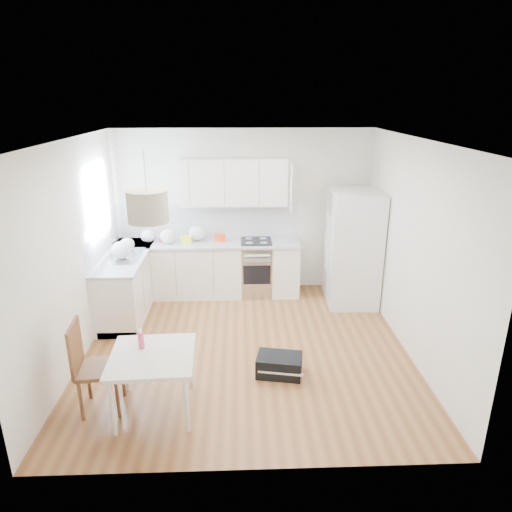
{
  "coord_description": "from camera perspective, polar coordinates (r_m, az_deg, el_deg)",
  "views": [
    {
      "loc": [
        -0.08,
        -5.33,
        3.16
      ],
      "look_at": [
        0.14,
        0.4,
        1.16
      ],
      "focal_mm": 32.0,
      "sensor_mm": 36.0,
      "label": 1
    }
  ],
  "objects": [
    {
      "name": "grocery_bag_e",
      "position": [
        6.92,
        -16.54,
        0.68
      ],
      "size": [
        0.29,
        0.24,
        0.26
      ],
      "primitive_type": "ellipsoid",
      "color": "white",
      "rests_on": "counter_left"
    },
    {
      "name": "backsplash_back",
      "position": [
        7.69,
        -6.05,
        4.47
      ],
      "size": [
        3.0,
        0.01,
        0.58
      ],
      "primitive_type": "cube",
      "color": "white",
      "rests_on": "wall_back"
    },
    {
      "name": "ceiling",
      "position": [
        5.35,
        -1.41,
        14.32
      ],
      "size": [
        4.2,
        4.2,
        0.0
      ],
      "primitive_type": "plane",
      "rotation": [
        3.14,
        0.0,
        0.0
      ],
      "color": "white",
      "rests_on": "wall_back"
    },
    {
      "name": "pendant_lamp",
      "position": [
        4.47,
        -13.4,
        6.06
      ],
      "size": [
        0.48,
        0.48,
        0.3
      ],
      "primitive_type": "cylinder",
      "rotation": [
        0.0,
        0.0,
        -0.26
      ],
      "color": "#BAAC8F",
      "rests_on": "ceiling"
    },
    {
      "name": "grocery_bag_d",
      "position": [
        7.3,
        -15.79,
        1.46
      ],
      "size": [
        0.22,
        0.18,
        0.2
      ],
      "primitive_type": "ellipsoid",
      "color": "white",
      "rests_on": "counter_back"
    },
    {
      "name": "wall_right",
      "position": [
        6.03,
        19.07,
        0.71
      ],
      "size": [
        0.0,
        4.2,
        4.2
      ],
      "primitive_type": "plane",
      "rotation": [
        1.57,
        0.0,
        -1.57
      ],
      "color": "silver",
      "rests_on": "floor"
    },
    {
      "name": "dining_chair",
      "position": [
        5.14,
        -18.96,
        -12.95
      ],
      "size": [
        0.47,
        0.47,
        1.02
      ],
      "primitive_type": null,
      "rotation": [
        0.0,
        0.0,
        0.09
      ],
      "color": "#502F18",
      "rests_on": "floor"
    },
    {
      "name": "cabinets_back",
      "position": [
        7.65,
        -5.98,
        -1.68
      ],
      "size": [
        3.0,
        0.6,
        0.88
      ],
      "primitive_type": "cube",
      "color": "white",
      "rests_on": "floor"
    },
    {
      "name": "floor",
      "position": [
        6.19,
        -1.2,
        -11.41
      ],
      "size": [
        4.2,
        4.2,
        0.0
      ],
      "primitive_type": "plane",
      "color": "brown",
      "rests_on": "ground"
    },
    {
      "name": "wall_back",
      "position": [
        7.64,
        -1.57,
        5.57
      ],
      "size": [
        4.2,
        0.0,
        4.2
      ],
      "primitive_type": "plane",
      "rotation": [
        1.57,
        0.0,
        0.0
      ],
      "color": "silver",
      "rests_on": "floor"
    },
    {
      "name": "gym_bag",
      "position": [
        5.62,
        2.93,
        -13.45
      ],
      "size": [
        0.59,
        0.44,
        0.25
      ],
      "primitive_type": "cube",
      "rotation": [
        0.0,
        0.0,
        -0.19
      ],
      "color": "black",
      "rests_on": "floor"
    },
    {
      "name": "snack_red",
      "position": [
        7.64,
        -11.35,
        2.28
      ],
      "size": [
        0.19,
        0.15,
        0.11
      ],
      "primitive_type": "cube",
      "rotation": [
        0.0,
        0.0,
        0.35
      ],
      "color": "red",
      "rests_on": "counter_back"
    },
    {
      "name": "window_glassblock",
      "position": [
        6.93,
        -19.16,
        6.46
      ],
      "size": [
        0.02,
        1.0,
        1.0
      ],
      "primitive_type": "cube",
      "color": "#BFE0F9",
      "rests_on": "wall_left"
    },
    {
      "name": "wall_left",
      "position": [
        5.98,
        -21.86,
        0.21
      ],
      "size": [
        0.0,
        4.2,
        4.2
      ],
      "primitive_type": "plane",
      "rotation": [
        1.57,
        0.0,
        1.57
      ],
      "color": "silver",
      "rests_on": "floor"
    },
    {
      "name": "snack_orange",
      "position": [
        7.49,
        -4.52,
        2.3
      ],
      "size": [
        0.18,
        0.11,
        0.12
      ],
      "primitive_type": "cube",
      "rotation": [
        0.0,
        0.0,
        0.0
      ],
      "color": "red",
      "rests_on": "counter_back"
    },
    {
      "name": "grocery_bag_a",
      "position": [
        7.62,
        -13.36,
        2.46
      ],
      "size": [
        0.23,
        0.2,
        0.21
      ],
      "primitive_type": "ellipsoid",
      "color": "white",
      "rests_on": "counter_back"
    },
    {
      "name": "grocery_bag_b",
      "position": [
        7.47,
        -10.94,
        2.43
      ],
      "size": [
        0.27,
        0.23,
        0.24
      ],
      "primitive_type": "ellipsoid",
      "color": "white",
      "rests_on": "counter_back"
    },
    {
      "name": "grocery_bag_c",
      "position": [
        7.55,
        -7.42,
        2.84
      ],
      "size": [
        0.28,
        0.23,
        0.25
      ],
      "primitive_type": "ellipsoid",
      "color": "white",
      "rests_on": "counter_back"
    },
    {
      "name": "backsplash_left",
      "position": [
        7.1,
        -18.62,
        2.3
      ],
      "size": [
        0.01,
        1.8,
        0.58
      ],
      "primitive_type": "cube",
      "color": "white",
      "rests_on": "wall_left"
    },
    {
      "name": "counter_left",
      "position": [
        7.12,
        -16.09,
        -0.03
      ],
      "size": [
        0.64,
        1.82,
        0.04
      ],
      "primitive_type": "cube",
      "color": "#ACAEB1",
      "rests_on": "cabinets_left"
    },
    {
      "name": "upper_cabinets",
      "position": [
        7.38,
        -2.77,
        9.22
      ],
      "size": [
        1.7,
        0.32,
        0.75
      ],
      "primitive_type": "cube",
      "color": "white",
      "rests_on": "wall_back"
    },
    {
      "name": "counter_back",
      "position": [
        7.49,
        -6.1,
        1.61
      ],
      "size": [
        3.02,
        0.64,
        0.04
      ],
      "primitive_type": "cube",
      "color": "#ACAEB1",
      "rests_on": "cabinets_back"
    },
    {
      "name": "drink_bottle",
      "position": [
        4.97,
        -14.18,
        -10.02
      ],
      "size": [
        0.08,
        0.08,
        0.21
      ],
      "primitive_type": "cylinder",
      "rotation": [
        0.0,
        0.0,
        -0.33
      ],
      "color": "#D93C64",
      "rests_on": "dining_table"
    },
    {
      "name": "range_oven",
      "position": [
        7.63,
        0.02,
        -1.6
      ],
      "size": [
        0.5,
        0.61,
        0.88
      ],
      "primitive_type": null,
      "color": "#B4B6B9",
      "rests_on": "floor"
    },
    {
      "name": "sink",
      "position": [
        7.07,
        -16.19,
        -0.05
      ],
      "size": [
        0.5,
        0.8,
        0.16
      ],
      "primitive_type": null,
      "color": "#B4B6B9",
      "rests_on": "counter_left"
    },
    {
      "name": "cabinets_left",
      "position": [
        7.28,
        -15.75,
        -3.45
      ],
      "size": [
        0.6,
        1.8,
        0.88
      ],
      "primitive_type": "cube",
      "color": "white",
      "rests_on": "floor"
    },
    {
      "name": "snack_yellow",
      "position": [
        7.46,
        -8.68,
        2.05
      ],
      "size": [
        0.18,
        0.12,
        0.12
      ],
      "primitive_type": "cube",
      "rotation": [
        0.0,
        0.0,
        -0.06
      ],
      "color": "yellow",
      "rests_on": "counter_back"
    },
    {
      "name": "refrigerator",
      "position": [
        7.35,
        12.13,
        0.96
      ],
      "size": [
        0.89,
        0.93,
        1.81
      ],
      "primitive_type": null,
      "rotation": [
        0.0,
        0.0,
        -0.03
      ],
      "color": "white",
      "rests_on": "floor"
    },
    {
      "name": "dining_table",
      "position": [
        4.92,
        -12.82,
        -12.64
      ],
      "size": [
        0.89,
        0.89,
        0.67
      ],
      "rotation": [
        0.0,
        0.0,
        0.04
      ],
      "color": "beige",
      "rests_on": "floor"
    }
  ]
}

